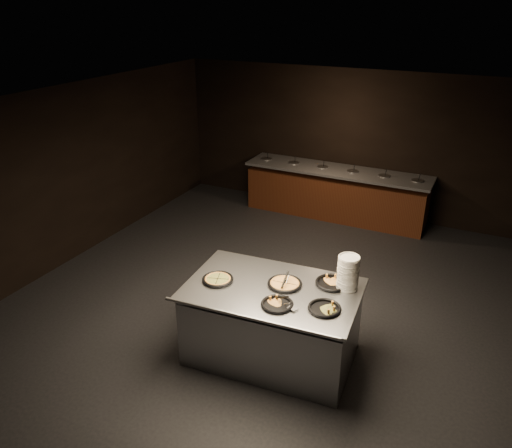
{
  "coord_description": "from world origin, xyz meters",
  "views": [
    {
      "loc": [
        2.7,
        -5.63,
        4.16
      ],
      "look_at": [
        -0.2,
        0.3,
        1.12
      ],
      "focal_mm": 35.0,
      "sensor_mm": 36.0,
      "label": 1
    }
  ],
  "objects_px": {
    "pan_veggie_whole": "(218,279)",
    "plate_stack": "(348,273)",
    "serving_counter": "(272,324)",
    "pan_cheese_whole": "(285,284)"
  },
  "relations": [
    {
      "from": "serving_counter",
      "to": "pan_veggie_whole",
      "type": "height_order",
      "value": "pan_veggie_whole"
    },
    {
      "from": "serving_counter",
      "to": "pan_cheese_whole",
      "type": "bearing_deg",
      "value": 45.67
    },
    {
      "from": "serving_counter",
      "to": "pan_cheese_whole",
      "type": "relative_size",
      "value": 5.14
    },
    {
      "from": "pan_cheese_whole",
      "to": "plate_stack",
      "type": "bearing_deg",
      "value": 20.24
    },
    {
      "from": "plate_stack",
      "to": "pan_cheese_whole",
      "type": "xyz_separation_m",
      "value": [
        -0.69,
        -0.25,
        -0.19
      ]
    },
    {
      "from": "plate_stack",
      "to": "pan_veggie_whole",
      "type": "height_order",
      "value": "plate_stack"
    },
    {
      "from": "plate_stack",
      "to": "pan_veggie_whole",
      "type": "bearing_deg",
      "value": -160.39
    },
    {
      "from": "serving_counter",
      "to": "plate_stack",
      "type": "height_order",
      "value": "plate_stack"
    },
    {
      "from": "pan_veggie_whole",
      "to": "pan_cheese_whole",
      "type": "bearing_deg",
      "value": 19.04
    },
    {
      "from": "pan_veggie_whole",
      "to": "plate_stack",
      "type": "bearing_deg",
      "value": 19.61
    }
  ]
}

